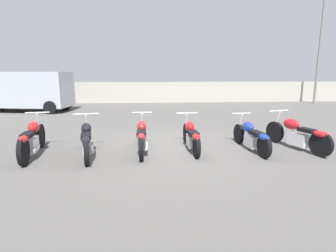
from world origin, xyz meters
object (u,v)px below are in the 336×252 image
motorcycle_slot_4 (251,136)px  parked_van (23,90)px  motorcycle_slot_0 (32,139)px  motorcycle_slot_5 (297,134)px  motorcycle_slot_2 (142,137)px  motorcycle_slot_3 (191,136)px  motorcycle_slot_1 (87,140)px  light_pole_left (321,35)px

motorcycle_slot_4 → parked_van: size_ratio=0.38×
motorcycle_slot_0 → motorcycle_slot_5: bearing=-7.6°
motorcycle_slot_2 → motorcycle_slot_5: motorcycle_slot_5 is taller
motorcycle_slot_0 → motorcycle_slot_4: motorcycle_slot_0 is taller
motorcycle_slot_0 → motorcycle_slot_4: 5.82m
motorcycle_slot_5 → parked_van: bearing=124.7°
motorcycle_slot_2 → motorcycle_slot_5: 4.33m
motorcycle_slot_4 → motorcycle_slot_2: bearing=174.5°
motorcycle_slot_5 → parked_van: (-11.17, 8.65, 0.79)m
motorcycle_slot_0 → motorcycle_slot_5: size_ratio=1.05×
motorcycle_slot_2 → motorcycle_slot_3: (1.37, 0.16, -0.03)m
motorcycle_slot_2 → parked_van: parked_van is taller
parked_van → motorcycle_slot_4: bearing=-122.3°
motorcycle_slot_3 → motorcycle_slot_4: bearing=-8.0°
motorcycle_slot_0 → motorcycle_slot_2: bearing=-6.4°
motorcycle_slot_1 → parked_van: (-5.44, 8.84, 0.80)m
motorcycle_slot_0 → motorcycle_slot_2: (2.80, 0.08, -0.01)m
parked_van → motorcycle_slot_5: bearing=-118.7°
motorcycle_slot_4 → parked_van: 13.15m
motorcycle_slot_2 → motorcycle_slot_3: bearing=6.5°
motorcycle_slot_1 → motorcycle_slot_3: motorcycle_slot_1 is taller
motorcycle_slot_0 → motorcycle_slot_4: size_ratio=1.09×
motorcycle_slot_1 → motorcycle_slot_3: size_ratio=1.00×
light_pole_left → motorcycle_slot_2: light_pole_left is taller
motorcycle_slot_1 → motorcycle_slot_3: 2.79m
motorcycle_slot_1 → motorcycle_slot_2: motorcycle_slot_1 is taller
motorcycle_slot_0 → motorcycle_slot_1: (1.40, -0.13, -0.02)m
motorcycle_slot_0 → motorcycle_slot_5: (7.14, 0.06, -0.01)m
light_pole_left → motorcycle_slot_0: size_ratio=3.56×
light_pole_left → motorcycle_slot_4: light_pole_left is taller
light_pole_left → motorcycle_slot_2: size_ratio=3.90×
light_pole_left → parked_van: (-18.98, -2.48, -3.51)m
motorcycle_slot_0 → motorcycle_slot_1: bearing=-13.4°
motorcycle_slot_0 → motorcycle_slot_3: 4.18m
motorcycle_slot_1 → motorcycle_slot_5: 5.74m
light_pole_left → motorcycle_slot_0: light_pole_left is taller
motorcycle_slot_1 → motorcycle_slot_4: 4.42m
motorcycle_slot_1 → motorcycle_slot_4: bearing=-9.2°
motorcycle_slot_5 → motorcycle_slot_0: bearing=162.9°
light_pole_left → motorcycle_slot_3: 15.97m
motorcycle_slot_0 → parked_van: parked_van is taller
light_pole_left → motorcycle_slot_3: size_ratio=3.78×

